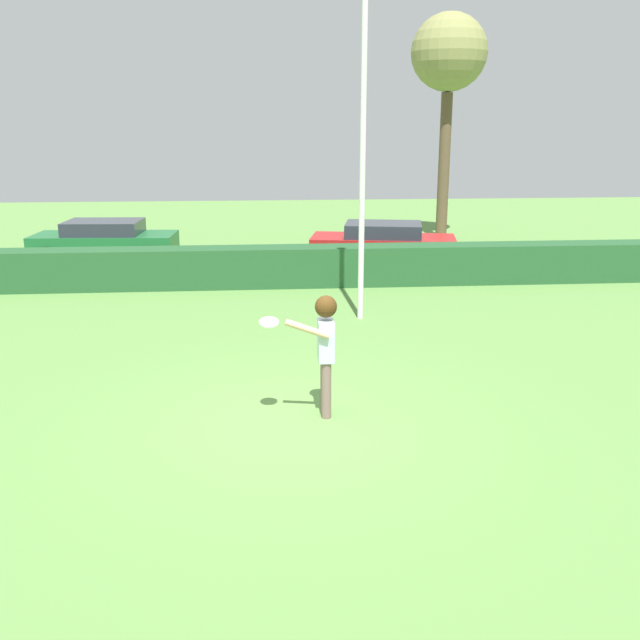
# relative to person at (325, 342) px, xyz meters

# --- Properties ---
(ground_plane) EXTENTS (60.00, 60.00, 0.00)m
(ground_plane) POSITION_rel_person_xyz_m (-0.50, -0.28, -1.11)
(ground_plane) COLOR #5E8D44
(person) EXTENTS (0.74, 0.56, 1.78)m
(person) POSITION_rel_person_xyz_m (0.00, 0.00, 0.00)
(person) COLOR #7B605A
(person) RESTS_ON ground
(frisbee) EXTENTS (0.27, 0.26, 0.10)m
(frisbee) POSITION_rel_person_xyz_m (-0.78, -0.21, 0.36)
(frisbee) COLOR white
(lamppost) EXTENTS (0.24, 0.24, 6.72)m
(lamppost) POSITION_rel_person_xyz_m (1.23, 5.20, 2.57)
(lamppost) COLOR silver
(lamppost) RESTS_ON ground
(hedge_row) EXTENTS (27.80, 0.90, 1.01)m
(hedge_row) POSITION_rel_person_xyz_m (-0.50, 8.56, -0.60)
(hedge_row) COLOR #24532B
(hedge_row) RESTS_ON ground
(parked_car_green) EXTENTS (4.29, 2.01, 1.25)m
(parked_car_green) POSITION_rel_person_xyz_m (-5.58, 12.29, -0.42)
(parked_car_green) COLOR #1E6633
(parked_car_green) RESTS_ON ground
(parked_car_red) EXTENTS (4.45, 2.47, 1.25)m
(parked_car_red) POSITION_rel_person_xyz_m (2.72, 11.10, -0.42)
(parked_car_red) COLOR #B21E1E
(parked_car_red) RESTS_ON ground
(willow_tree) EXTENTS (2.61, 2.61, 7.71)m
(willow_tree) POSITION_rel_person_xyz_m (5.66, 15.85, 5.13)
(willow_tree) COLOR brown
(willow_tree) RESTS_ON ground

